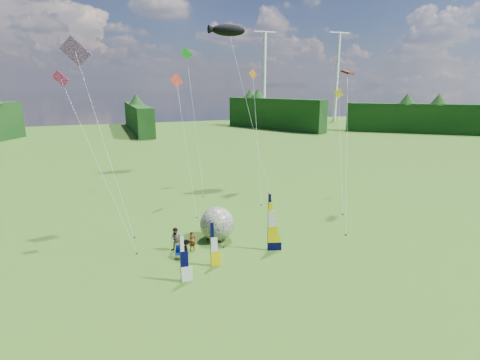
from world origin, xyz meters
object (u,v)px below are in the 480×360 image
object	(u,v)px
feather_banner_main	(268,223)
bol_inflatable	(217,224)
spectator_a	(192,241)
spectator_c	(187,250)
camp_chair	(179,253)
side_banner_far	(180,260)
kite_whale	(249,102)
side_banner_left	(211,245)
spectator_b	(176,240)
spectator_d	(209,231)

from	to	relation	value
feather_banner_main	bol_inflatable	bearing A→B (deg)	148.07
feather_banner_main	bol_inflatable	xyz separation A→B (m)	(-2.98, 3.41, -0.88)
spectator_a	spectator_c	distance (m)	1.52
spectator_a	camp_chair	bearing A→B (deg)	-151.39
side_banner_far	kite_whale	xyz separation A→B (m)	(12.48, 19.49, 8.87)
spectator_c	camp_chair	xyz separation A→B (m)	(-0.53, 0.28, -0.28)
feather_banner_main	camp_chair	bearing A→B (deg)	-171.78
camp_chair	kite_whale	world-z (taller)	kite_whale
bol_inflatable	kite_whale	xyz separation A→B (m)	(8.24, 13.66, 9.08)
bol_inflatable	spectator_c	world-z (taller)	bol_inflatable
camp_chair	bol_inflatable	bearing A→B (deg)	51.88
side_banner_left	spectator_a	size ratio (longest dim) A/B	2.17
feather_banner_main	kite_whale	world-z (taller)	kite_whale
spectator_b	kite_whale	bearing A→B (deg)	84.05
side_banner_left	spectator_c	size ratio (longest dim) A/B	2.15
spectator_a	spectator_c	size ratio (longest dim) A/B	0.99
spectator_a	side_banner_far	bearing A→B (deg)	-123.09
bol_inflatable	spectator_b	xyz separation A→B (m)	(-3.58, -1.03, -0.45)
side_banner_far	spectator_c	world-z (taller)	side_banner_far
feather_banner_main	side_banner_far	xyz separation A→B (m)	(-7.22, -2.42, -0.67)
spectator_c	side_banner_far	bearing A→B (deg)	173.66
side_banner_far	spectator_d	xyz separation A→B (m)	(3.58, 5.87, -0.80)
kite_whale	feather_banner_main	bearing A→B (deg)	-124.53
kite_whale	spectator_d	bearing A→B (deg)	-140.57
spectator_c	spectator_d	xyz separation A→B (m)	(2.49, 2.72, 0.04)
spectator_c	kite_whale	bearing A→B (deg)	-22.19
spectator_d	kite_whale	distance (m)	18.92
spectator_d	camp_chair	xyz separation A→B (m)	(-3.02, -2.44, -0.32)
spectator_c	kite_whale	distance (m)	22.15
spectator_a	spectator_d	size ratio (longest dim) A/B	0.94
kite_whale	side_banner_far	bearing A→B (deg)	-140.03
feather_banner_main	spectator_d	distance (m)	5.23
spectator_a	feather_banner_main	bearing A→B (deg)	-31.76
side_banner_far	spectator_b	bearing A→B (deg)	86.01
side_banner_far	bol_inflatable	distance (m)	7.21
spectator_b	spectator_c	world-z (taller)	spectator_b
spectator_d	feather_banner_main	bearing A→B (deg)	156.93
spectator_d	kite_whale	size ratio (longest dim) A/B	0.08
feather_banner_main	camp_chair	world-z (taller)	feather_banner_main
spectator_b	kite_whale	distance (m)	21.12
side_banner_far	bol_inflatable	size ratio (longest dim) A/B	1.15
side_banner_far	spectator_d	world-z (taller)	side_banner_far
feather_banner_main	spectator_a	size ratio (longest dim) A/B	3.01
spectator_d	spectator_b	bearing A→B (deg)	40.52
bol_inflatable	spectator_a	size ratio (longest dim) A/B	1.85
bol_inflatable	spectator_d	distance (m)	0.89
spectator_a	spectator_c	world-z (taller)	spectator_c
feather_banner_main	spectator_a	distance (m)	5.96
feather_banner_main	kite_whale	distance (m)	19.65
feather_banner_main	spectator_b	world-z (taller)	feather_banner_main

